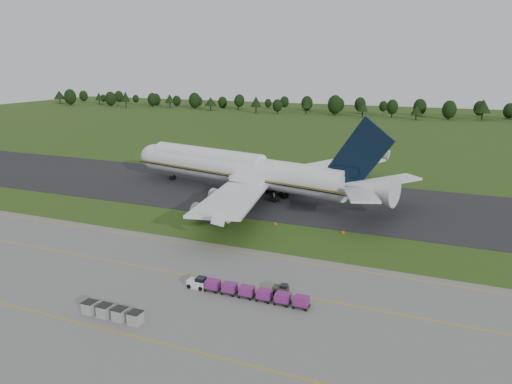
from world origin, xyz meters
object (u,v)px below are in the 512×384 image
at_px(utility_cart, 281,291).
at_px(edge_markers, 275,224).
at_px(uld_row, 112,312).
at_px(aircraft, 243,170).
at_px(baggage_train, 244,291).

bearing_deg(utility_cart, edge_markers, 112.06).
bearing_deg(uld_row, aircraft, 99.33).
relative_size(baggage_train, utility_cart, 7.71).
bearing_deg(uld_row, edge_markers, 82.19).
bearing_deg(baggage_train, aircraft, 114.53).
bearing_deg(baggage_train, utility_cart, 30.57).
xyz_separation_m(aircraft, edge_markers, (16.55, -20.63, -5.82)).
distance_m(uld_row, edge_markers, 44.07).
xyz_separation_m(baggage_train, utility_cart, (4.46, 2.64, -0.27)).
relative_size(aircraft, baggage_train, 4.14).
bearing_deg(utility_cart, aircraft, 119.72).
height_order(aircraft, utility_cart, aircraft).
bearing_deg(baggage_train, edge_markers, 102.92).
distance_m(aircraft, edge_markers, 27.08).
xyz_separation_m(utility_cart, uld_row, (-17.67, -14.82, 0.23)).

